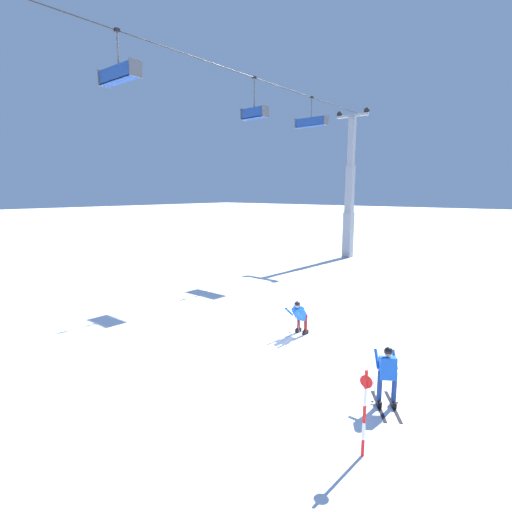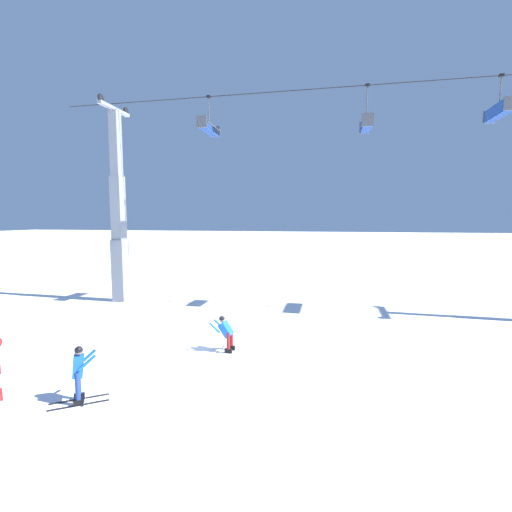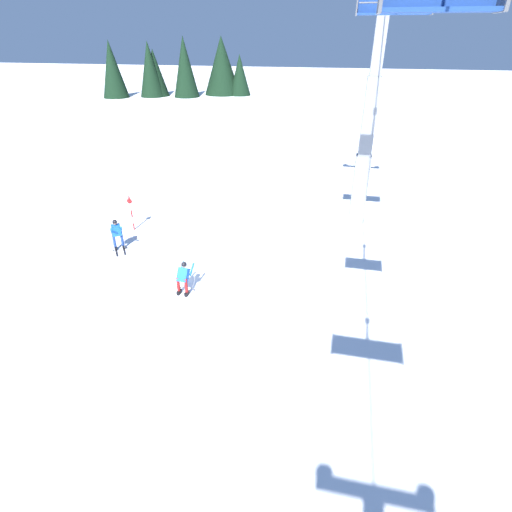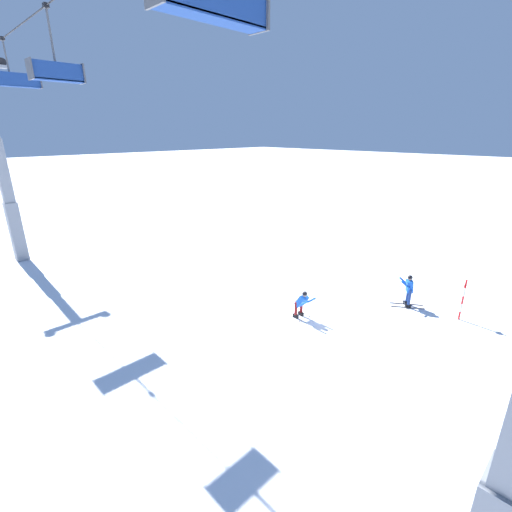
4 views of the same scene
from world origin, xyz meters
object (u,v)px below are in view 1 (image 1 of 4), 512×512
chairlift_seat_middle (311,122)px  skier_distant_uphill (387,372)px  lift_tower_far (350,197)px  chairlift_seat_nearest (118,74)px  chairlift_seat_second (254,112)px  skier_carving_main (300,315)px  trail_marker_pole (365,410)px

chairlift_seat_middle → skier_distant_uphill: 20.72m
lift_tower_far → chairlift_seat_nearest: (-20.95, -0.00, 5.18)m
lift_tower_far → chairlift_seat_second: 13.38m
chairlift_seat_second → skier_distant_uphill: chairlift_seat_second is taller
chairlift_seat_second → chairlift_seat_middle: size_ratio=0.96×
chairlift_seat_nearest → chairlift_seat_second: bearing=0.0°
skier_carving_main → chairlift_seat_middle: bearing=30.9°
lift_tower_far → chairlift_seat_second: lift_tower_far is taller
lift_tower_far → trail_marker_pole: bearing=-152.6°
chairlift_seat_nearest → chairlift_seat_middle: same height
skier_carving_main → skier_distant_uphill: skier_distant_uphill is taller
chairlift_seat_second → lift_tower_far: bearing=0.0°
skier_carving_main → skier_distant_uphill: (-2.87, -4.60, 0.14)m
chairlift_seat_second → trail_marker_pole: 18.29m
chairlift_seat_nearest → skier_distant_uphill: 14.83m
chairlift_seat_nearest → trail_marker_pole: chairlift_seat_nearest is taller
lift_tower_far → chairlift_seat_middle: bearing=180.0°
trail_marker_pole → skier_carving_main: bearing=44.3°
chairlift_seat_second → trail_marker_pole: size_ratio=1.19×
chairlift_seat_nearest → trail_marker_pole: size_ratio=1.23×
chairlift_seat_nearest → skier_distant_uphill: (0.18, -11.54, -9.31)m
skier_carving_main → chairlift_seat_second: (5.48, 6.94, 9.22)m
lift_tower_far → chairlift_seat_second: (-12.42, -0.00, 4.95)m
skier_distant_uphill → trail_marker_pole: bearing=-170.3°
skier_carving_main → chairlift_seat_second: size_ratio=0.71×
skier_carving_main → chairlift_seat_nearest: size_ratio=0.69×
skier_carving_main → skier_distant_uphill: 5.42m
trail_marker_pole → skier_distant_uphill: bearing=9.7°
skier_carving_main → chairlift_seat_second: bearing=51.7°
skier_carving_main → chairlift_seat_middle: size_ratio=0.69×
skier_carving_main → lift_tower_far: (17.90, 6.94, 4.27)m
lift_tower_far → trail_marker_pole: lift_tower_far is taller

